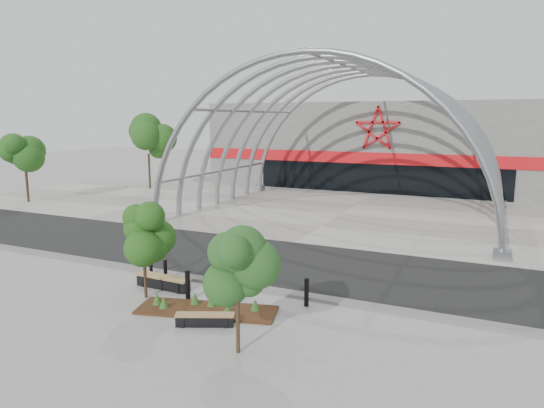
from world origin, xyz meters
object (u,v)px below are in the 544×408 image
Objects in this scene: bench_1 at (205,320)px; street_tree_0 at (143,229)px; bench_0 at (163,282)px; street_tree_1 at (237,270)px; bollard_2 at (188,285)px.

street_tree_0 is at bearing 160.06° from bench_1.
bench_0 is at bearing 90.73° from street_tree_0.
bollard_2 is (-3.61, 2.79, -1.88)m from street_tree_1.
street_tree_1 is at bearing -31.96° from bench_1.
street_tree_1 reaches higher than bollard_2.
street_tree_1 is 1.80× the size of bench_1.
street_tree_0 is at bearing 155.53° from street_tree_1.
bench_1 is at bearing 148.04° from street_tree_1.
street_tree_1 is at bearing -24.47° from street_tree_0.
bollard_2 reaches higher than bench_0.
street_tree_0 is 2.63m from bollard_2.
bollard_2 is at bearing -21.53° from bench_0.
bench_1 is (3.35, -1.22, -2.43)m from street_tree_0.
street_tree_0 is 3.23× the size of bollard_2.
bench_1 is at bearing -19.94° from street_tree_0.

